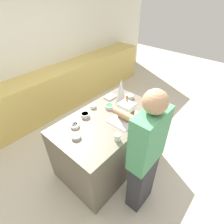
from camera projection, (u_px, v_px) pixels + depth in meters
ground_plane at (109, 159)px, 2.95m from camera, size 12.00×12.00×0.00m
wall_back at (21, 54)px, 3.34m from camera, size 8.00×0.05×2.60m
back_cabinet_block at (41, 97)px, 3.67m from camera, size 6.00×0.60×0.91m
kitchen_island at (109, 141)px, 2.68m from camera, size 1.53×0.91×0.90m
baking_tray at (126, 118)px, 2.41m from camera, size 0.47×0.32×0.01m
gingerbread_house at (126, 110)px, 2.33m from camera, size 0.17×0.19×0.32m
decorative_tree at (121, 91)px, 2.61m from camera, size 0.15×0.15×0.40m
candy_bowl_far_right at (129, 96)px, 2.81m from camera, size 0.12×0.12×0.05m
candy_bowl_far_left at (85, 115)px, 2.42m from camera, size 0.12×0.12×0.05m
candy_bowl_near_tray_right at (76, 136)px, 2.10m from camera, size 0.12×0.12×0.04m
candy_bowl_near_tray_left at (75, 125)px, 2.26m from camera, size 0.12×0.12×0.04m
candy_bowl_beside_tree at (109, 106)px, 2.59m from camera, size 0.14×0.14×0.05m
candy_bowl_front_corner at (93, 106)px, 2.60m from camera, size 0.09×0.09×0.05m
cookbook at (110, 97)px, 2.83m from camera, size 0.19×0.14×0.02m
mug at (117, 137)px, 2.05m from camera, size 0.07×0.07×0.09m
person at (145, 157)px, 1.89m from camera, size 0.45×0.56×1.72m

